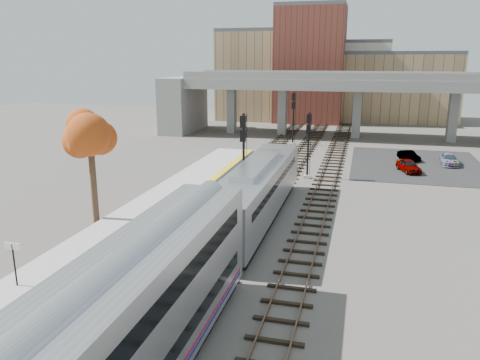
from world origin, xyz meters
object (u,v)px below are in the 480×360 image
at_px(car_b, 409,156).
at_px(signal_mast_far, 293,119).
at_px(car_a, 409,166).
at_px(car_c, 449,159).
at_px(locomotive, 257,190).
at_px(tree, 90,136).
at_px(signal_mast_near, 243,159).
at_px(signal_mast_mid, 308,148).

bearing_deg(car_b, signal_mast_far, 128.22).
xyz_separation_m(car_a, car_c, (4.55, 4.63, -0.05)).
height_order(locomotive, tree, tree).
bearing_deg(signal_mast_near, car_c, 45.64).
relative_size(locomotive, car_a, 5.02).
distance_m(locomotive, signal_mast_far, 31.07).
bearing_deg(tree, locomotive, 17.26).
bearing_deg(car_b, signal_mast_mid, -159.47).
relative_size(signal_mast_near, car_c, 1.74).
xyz_separation_m(signal_mast_far, car_b, (14.37, -6.70, -2.92)).
xyz_separation_m(locomotive, signal_mast_mid, (2.00, 13.14, 0.77)).
distance_m(signal_mast_near, signal_mast_far, 26.84).
height_order(signal_mast_far, car_c, signal_mast_far).
relative_size(locomotive, signal_mast_mid, 2.98).
relative_size(signal_mast_mid, car_c, 1.55).
distance_m(signal_mast_near, tree, 11.93).
relative_size(signal_mast_far, car_a, 1.86).
relative_size(locomotive, signal_mast_near, 2.65).
bearing_deg(car_c, car_a, -132.42).
relative_size(signal_mast_far, tree, 0.84).
height_order(tree, car_a, tree).
bearing_deg(car_b, locomotive, -143.60).
height_order(signal_mast_far, car_a, signal_mast_far).
bearing_deg(signal_mast_near, car_a, 45.69).
bearing_deg(signal_mast_mid, car_b, 47.31).
height_order(locomotive, car_b, locomotive).
height_order(signal_mast_mid, car_c, signal_mast_mid).
height_order(signal_mast_near, signal_mast_mid, signal_mast_near).
bearing_deg(locomotive, signal_mast_far, 93.88).
relative_size(signal_mast_mid, tree, 0.76).
xyz_separation_m(signal_mast_far, car_a, (13.87, -12.63, -2.82)).
bearing_deg(car_a, signal_mast_mid, -170.26).
bearing_deg(tree, car_b, 50.00).
distance_m(locomotive, car_a, 21.85).
xyz_separation_m(locomotive, signal_mast_near, (-2.10, 4.13, 1.31)).
height_order(signal_mast_far, car_b, signal_mast_far).
distance_m(car_a, car_c, 6.50).
distance_m(signal_mast_far, tree, 35.61).
height_order(car_b, car_c, car_c).
bearing_deg(signal_mast_far, car_a, -42.32).
bearing_deg(car_b, signal_mast_near, -152.29).
bearing_deg(car_a, signal_mast_far, 119.38).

